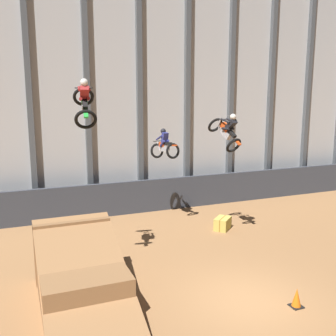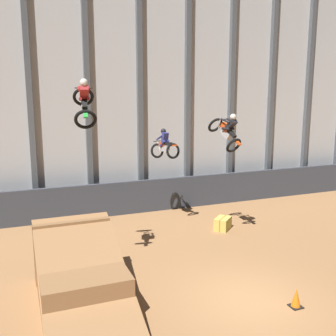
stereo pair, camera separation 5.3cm
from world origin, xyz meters
TOP-DOWN VIEW (x-y plane):
  - ground_plane at (0.00, 0.00)m, footprint 60.00×60.00m
  - arena_back_wall at (0.00, 11.00)m, footprint 32.00×0.40m
  - lower_barrier at (0.00, 9.95)m, footprint 31.36×0.20m
  - dirt_ramp at (-4.73, 2.15)m, footprint 2.51×5.13m
  - rider_bike_left_air at (-4.07, 4.02)m, footprint 0.94×1.87m
  - rider_bike_center_air at (0.31, 7.96)m, footprint 1.04×1.79m
  - rider_bike_right_air at (2.08, 5.24)m, footprint 1.11×1.86m
  - traffic_cone_near_ramp at (1.14, -0.77)m, footprint 0.36×0.36m
  - hay_bale_trackside at (2.46, 6.01)m, footprint 1.07×1.05m

SIDE VIEW (x-z plane):
  - ground_plane at x=0.00m, z-range 0.00..0.00m
  - hay_bale_trackside at x=2.46m, z-range -0.01..0.57m
  - traffic_cone_near_ramp at x=1.14m, z-range -0.01..0.57m
  - dirt_ramp at x=-4.73m, z-range -0.37..1.88m
  - lower_barrier at x=0.00m, z-range 0.00..1.74m
  - rider_bike_center_air at x=0.31m, z-range 3.03..4.55m
  - rider_bike_right_air at x=2.08m, z-range 3.83..5.53m
  - rider_bike_left_air at x=-4.07m, z-range 5.12..6.81m
  - arena_back_wall at x=0.00m, z-range 0.00..12.80m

